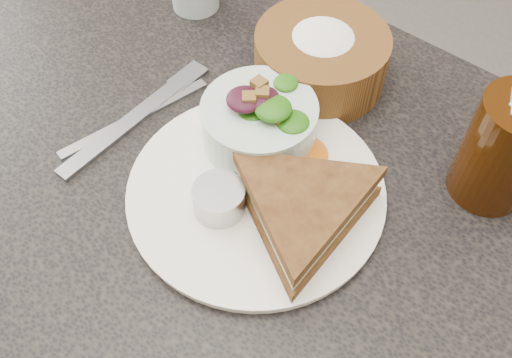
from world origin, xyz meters
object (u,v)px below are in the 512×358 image
object	(u,v)px
dining_table	(237,315)
dinner_plate	(256,192)
cola_glass	(506,146)
salad_bowl	(259,117)
bread_basket	(322,51)
sandwich	(303,209)
dressing_ramekin	(219,199)

from	to	relation	value
dining_table	dinner_plate	distance (m)	0.38
dining_table	cola_glass	world-z (taller)	cola_glass
dining_table	salad_bowl	world-z (taller)	salad_bowl
salad_bowl	bread_basket	bearing A→B (deg)	95.11
cola_glass	dinner_plate	bearing A→B (deg)	-137.86
salad_bowl	cola_glass	world-z (taller)	cola_glass
sandwich	salad_bowl	world-z (taller)	salad_bowl
cola_glass	salad_bowl	bearing A→B (deg)	-153.72
dining_table	cola_glass	size ratio (longest dim) A/B	7.08
dinner_plate	dressing_ramekin	xyz separation A→B (m)	(-0.01, -0.04, 0.02)
sandwich	dining_table	bearing A→B (deg)	-148.03
sandwich	bread_basket	world-z (taller)	bread_basket
dining_table	salad_bowl	size ratio (longest dim) A/B	7.74
bread_basket	cola_glass	bearing A→B (deg)	-5.08
dinner_plate	dressing_ramekin	distance (m)	0.05
dinner_plate	sandwich	xyz separation A→B (m)	(0.06, -0.00, 0.03)
dinner_plate	bread_basket	bearing A→B (deg)	105.76
dining_table	dressing_ramekin	world-z (taller)	dressing_ramekin
sandwich	cola_glass	bearing A→B (deg)	82.85
dining_table	cola_glass	bearing A→B (deg)	38.58
dinner_plate	cola_glass	xyz separation A→B (m)	(0.19, 0.17, 0.06)
dining_table	dressing_ramekin	size ratio (longest dim) A/B	18.24
salad_bowl	sandwich	bearing A→B (deg)	-29.30
dinner_plate	dressing_ramekin	bearing A→B (deg)	-107.86
bread_basket	cola_glass	distance (m)	0.24
dinner_plate	bread_basket	world-z (taller)	bread_basket
dressing_ramekin	cola_glass	size ratio (longest dim) A/B	0.39
salad_bowl	cola_glass	size ratio (longest dim) A/B	0.91
bread_basket	dinner_plate	bearing A→B (deg)	-74.24
dressing_ramekin	bread_basket	bearing A→B (deg)	99.70
dressing_ramekin	bread_basket	distance (m)	0.24
salad_bowl	dressing_ramekin	xyz separation A→B (m)	(0.03, -0.10, -0.02)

